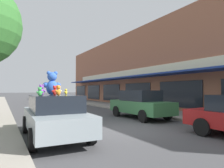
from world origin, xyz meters
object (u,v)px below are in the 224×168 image
Objects in this scene: teddy_bear_white at (56,91)px; parked_car_far_center at (140,104)px; teddy_bear_purple at (42,90)px; teddy_bear_cream at (59,90)px; teddy_bear_yellow at (66,92)px; teddy_bear_red at (55,91)px; teddy_bear_green at (40,92)px; teddy_bear_giant at (52,83)px; plush_art_car at (55,115)px; teddy_bear_orange at (58,90)px.

parked_car_far_center is at bearing 174.80° from teddy_bear_white.
teddy_bear_cream is at bearing -88.37° from teddy_bear_purple.
teddy_bear_yellow is (1.15, 1.17, -0.07)m from teddy_bear_purple.
teddy_bear_red is 0.84m from teddy_bear_white.
parked_car_far_center is (5.39, 1.69, -0.83)m from teddy_bear_cream.
teddy_bear_white is at bearing -160.76° from parked_car_far_center.
teddy_bear_purple is 1.26m from teddy_bear_white.
teddy_bear_cream is 1.03× the size of teddy_bear_red.
teddy_bear_purple is 0.46m from teddy_bear_green.
teddy_bear_giant is at bearing 7.91° from teddy_bear_yellow.
teddy_bear_giant reaches higher than teddy_bear_yellow.
teddy_bear_white is (0.21, 0.65, 0.85)m from plush_art_car.
teddy_bear_green reaches higher than plush_art_car.
teddy_bear_purple reaches higher than plush_art_car.
parked_car_far_center is at bearing 173.69° from teddy_bear_orange.
teddy_bear_giant reaches higher than parked_car_far_center.
teddy_bear_giant is at bearing 32.85° from teddy_bear_white.
teddy_bear_white is at bearing -117.09° from teddy_bear_giant.
teddy_bear_red is 0.08× the size of parked_car_far_center.
plush_art_car is 1.18m from teddy_bear_giant.
teddy_bear_cream is at bearing -132.89° from teddy_bear_red.
teddy_bear_green is 0.79× the size of teddy_bear_cream.
teddy_bear_yellow is (0.62, 1.27, -0.06)m from teddy_bear_orange.
teddy_bear_red reaches higher than teddy_bear_green.
teddy_bear_red is (0.01, -0.42, -0.26)m from teddy_bear_giant.
parked_car_far_center is (5.75, 3.07, -0.83)m from teddy_bear_orange.
teddy_bear_giant is at bearing 46.59° from teddy_bear_cream.
plush_art_car is 1.01× the size of parked_car_far_center.
plush_art_car is 0.90m from teddy_bear_red.
teddy_bear_orange is at bearing 55.62° from teddy_bear_white.
teddy_bear_orange is at bearing -154.36° from teddy_bear_purple.
parked_car_far_center is at bearing -118.26° from teddy_bear_purple.
teddy_bear_red is 6.46m from parked_car_far_center.
teddy_bear_yellow is at bearing -136.65° from teddy_bear_giant.
plush_art_car is 12.15× the size of teddy_bear_purple.
plush_art_car is 1.09m from teddy_bear_white.
teddy_bear_purple is at bearing 59.22° from teddy_bear_giant.
teddy_bear_giant reaches higher than teddy_bear_orange.
parked_car_far_center reaches higher than plush_art_car.
teddy_bear_purple is (-0.48, -0.65, -0.25)m from teddy_bear_giant.
teddy_bear_giant is 2.57× the size of teddy_bear_red.
teddy_bear_giant is at bearing -110.76° from teddy_bear_red.
teddy_bear_orange is 1.00× the size of teddy_bear_cream.
teddy_bear_orange is 1.26× the size of teddy_bear_green.
teddy_bear_giant is 0.91m from teddy_bear_yellow.
teddy_bear_yellow is at bearing -98.14° from teddy_bear_purple.
teddy_bear_giant is 3.16× the size of teddy_bear_green.
teddy_bear_purple is at bearing 44.87° from teddy_bear_cream.
teddy_bear_white is at bearing -12.11° from teddy_bear_yellow.
teddy_bear_red is (0.49, 0.23, -0.01)m from teddy_bear_purple.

